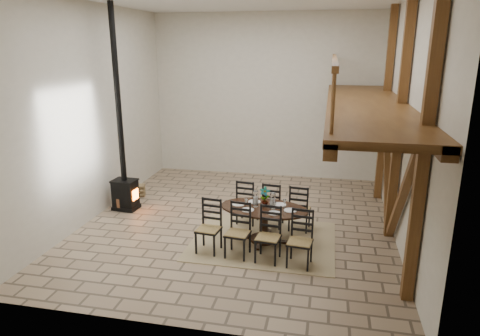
% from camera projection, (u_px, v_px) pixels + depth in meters
% --- Properties ---
extents(ground, '(8.00, 8.00, 0.00)m').
position_uv_depth(ground, '(238.00, 222.00, 10.11)').
color(ground, tan).
rests_on(ground, ground).
extents(room_shell, '(7.02, 8.02, 5.01)m').
position_uv_depth(room_shell, '(293.00, 95.00, 9.04)').
color(room_shell, silver).
rests_on(room_shell, ground).
extents(rug, '(3.00, 2.50, 0.02)m').
position_uv_depth(rug, '(263.00, 241.00, 9.15)').
color(rug, tan).
rests_on(rug, ground).
extents(dining_table, '(2.33, 2.27, 1.20)m').
position_uv_depth(dining_table, '(263.00, 226.00, 8.96)').
color(dining_table, black).
rests_on(dining_table, ground).
extents(wood_stove, '(0.63, 0.51, 5.00)m').
position_uv_depth(wood_stove, '(123.00, 166.00, 10.63)').
color(wood_stove, black).
rests_on(wood_stove, ground).
extents(log_basket, '(0.50, 0.50, 0.41)m').
position_uv_depth(log_basket, '(123.00, 201.00, 10.95)').
color(log_basket, brown).
rests_on(log_basket, ground).
extents(log_stack, '(0.39, 0.31, 0.35)m').
position_uv_depth(log_stack, '(139.00, 190.00, 11.80)').
color(log_stack, tan).
rests_on(log_stack, ground).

